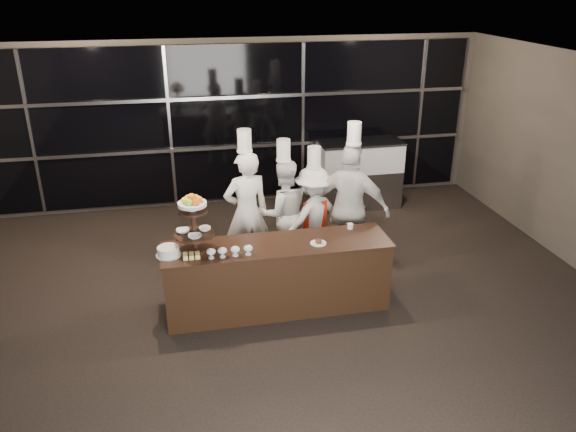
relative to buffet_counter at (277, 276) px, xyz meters
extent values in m
plane|color=black|center=(-0.01, -1.16, -0.47)|extent=(10.00, 10.00, 0.00)
plane|color=black|center=(-0.01, -1.16, 2.53)|extent=(10.00, 10.00, 0.00)
plane|color=#473F38|center=(-0.01, 3.84, 1.03)|extent=(9.00, 0.00, 9.00)
cube|color=black|center=(-0.01, 3.78, 1.03)|extent=(8.60, 0.04, 2.80)
cube|color=#A5A5AA|center=(-0.01, 3.73, 0.63)|extent=(8.60, 0.06, 0.06)
cube|color=#A5A5AA|center=(-0.01, 3.73, 1.53)|extent=(8.60, 0.06, 0.06)
cube|color=#A5A5AA|center=(-3.51, 3.75, 1.03)|extent=(0.05, 0.05, 2.80)
cube|color=#A5A5AA|center=(-1.21, 3.75, 1.03)|extent=(0.05, 0.05, 2.80)
cube|color=#A5A5AA|center=(1.19, 3.75, 1.03)|extent=(0.05, 0.05, 2.80)
cube|color=#A5A5AA|center=(3.49, 3.75, 1.03)|extent=(0.05, 0.05, 2.80)
cube|color=black|center=(0.00, 0.00, -0.02)|extent=(2.80, 0.70, 0.90)
cube|color=black|center=(0.00, 0.00, 0.44)|extent=(2.84, 0.74, 0.03)
cylinder|color=black|center=(-1.00, 0.00, 0.47)|extent=(0.24, 0.24, 0.03)
cylinder|color=black|center=(-1.00, 0.00, 0.80)|extent=(0.06, 0.06, 0.70)
cylinder|color=black|center=(-1.00, 0.00, 0.67)|extent=(0.48, 0.48, 0.02)
cylinder|color=black|center=(-1.00, 0.00, 0.97)|extent=(0.34, 0.34, 0.02)
cylinder|color=white|center=(-1.00, 0.00, 1.02)|extent=(0.10, 0.10, 0.06)
cylinder|color=white|center=(-1.00, 0.00, 1.07)|extent=(0.34, 0.34, 0.04)
sphere|color=orange|center=(-0.92, 0.00, 1.11)|extent=(0.09, 0.09, 0.09)
sphere|color=#70A42A|center=(-0.96, 0.07, 1.11)|extent=(0.09, 0.09, 0.09)
sphere|color=#FC5915|center=(-1.04, 0.07, 1.11)|extent=(0.09, 0.09, 0.09)
sphere|color=yellow|center=(-1.08, 0.00, 1.11)|extent=(0.09, 0.09, 0.09)
sphere|color=#97C432|center=(-1.04, -0.07, 1.11)|extent=(0.09, 0.09, 0.09)
sphere|color=orange|center=(-0.96, -0.07, 1.11)|extent=(0.09, 0.09, 0.09)
sphere|color=orange|center=(-1.00, 0.00, 1.15)|extent=(0.09, 0.09, 0.09)
imported|color=white|center=(-1.13, 0.06, 0.71)|extent=(0.16, 0.16, 0.04)
imported|color=white|center=(-0.87, 0.06, 0.71)|extent=(0.15, 0.15, 0.05)
imported|color=white|center=(-1.00, -0.12, 0.71)|extent=(0.16, 0.16, 0.04)
cylinder|color=silver|center=(-0.83, -0.22, 0.46)|extent=(0.07, 0.07, 0.01)
cylinder|color=silver|center=(-0.83, -0.22, 0.49)|extent=(0.02, 0.02, 0.05)
ellipsoid|color=silver|center=(-0.83, -0.22, 0.54)|extent=(0.11, 0.11, 0.08)
ellipsoid|color=green|center=(-0.83, -0.22, 0.54)|extent=(0.08, 0.08, 0.05)
cylinder|color=silver|center=(-0.70, -0.22, 0.46)|extent=(0.07, 0.07, 0.01)
cylinder|color=silver|center=(-0.70, -0.22, 0.49)|extent=(0.02, 0.02, 0.05)
ellipsoid|color=silver|center=(-0.70, -0.22, 0.54)|extent=(0.11, 0.11, 0.08)
ellipsoid|color=#DC4427|center=(-0.70, -0.22, 0.54)|extent=(0.08, 0.08, 0.05)
cylinder|color=silver|center=(-0.54, -0.22, 0.46)|extent=(0.07, 0.07, 0.01)
cylinder|color=silver|center=(-0.54, -0.22, 0.49)|extent=(0.02, 0.02, 0.05)
ellipsoid|color=silver|center=(-0.54, -0.22, 0.54)|extent=(0.11, 0.11, 0.08)
ellipsoid|color=beige|center=(-0.54, -0.22, 0.54)|extent=(0.08, 0.08, 0.05)
cylinder|color=silver|center=(-0.39, -0.22, 0.46)|extent=(0.07, 0.07, 0.01)
cylinder|color=silver|center=(-0.39, -0.22, 0.49)|extent=(0.02, 0.02, 0.05)
ellipsoid|color=silver|center=(-0.39, -0.22, 0.54)|extent=(0.11, 0.11, 0.08)
ellipsoid|color=#481F15|center=(-0.39, -0.22, 0.54)|extent=(0.08, 0.08, 0.05)
cylinder|color=white|center=(-1.32, -0.05, 0.46)|extent=(0.30, 0.30, 0.01)
cylinder|color=white|center=(-1.32, -0.05, 0.51)|extent=(0.26, 0.26, 0.10)
cube|color=#F8E179|center=(-1.13, -0.20, 0.48)|extent=(0.06, 0.05, 0.05)
cube|color=#F8E179|center=(-1.06, -0.20, 0.48)|extent=(0.06, 0.05, 0.05)
cube|color=#F8E179|center=(-0.99, -0.20, 0.48)|extent=(0.05, 0.05, 0.05)
cube|color=#F8E179|center=(-1.13, -0.13, 0.48)|extent=(0.06, 0.06, 0.05)
cube|color=#F8E179|center=(-1.06, -0.13, 0.48)|extent=(0.06, 0.06, 0.05)
cube|color=#F8E179|center=(-0.99, -0.13, 0.48)|extent=(0.05, 0.06, 0.05)
cylinder|color=white|center=(0.50, -0.10, 0.46)|extent=(0.20, 0.20, 0.01)
cylinder|color=#4C2814|center=(0.50, -0.10, 0.49)|extent=(0.08, 0.08, 0.04)
cylinder|color=white|center=(1.02, 0.25, 0.49)|extent=(0.08, 0.08, 0.07)
cube|color=#A5A5AA|center=(2.12, 3.14, -0.12)|extent=(1.48, 0.64, 0.70)
cube|color=silver|center=(2.12, 3.14, 0.48)|extent=(1.48, 0.64, 0.50)
cube|color=#FFC67F|center=(2.12, 3.14, 0.48)|extent=(1.38, 0.53, 0.40)
cube|color=#A5A5AA|center=(2.12, 3.14, 0.75)|extent=(1.50, 0.66, 0.04)
imported|color=white|center=(-0.23, 1.11, 0.43)|extent=(0.73, 0.56, 1.80)
cylinder|color=white|center=(-0.23, 1.11, 1.48)|extent=(0.19, 0.19, 0.30)
cylinder|color=white|center=(-0.23, 1.11, 1.34)|extent=(0.21, 0.21, 0.03)
imported|color=silver|center=(0.33, 1.23, 0.33)|extent=(0.81, 0.66, 1.60)
cylinder|color=white|center=(0.33, 1.23, 1.28)|extent=(0.19, 0.19, 0.30)
cylinder|color=white|center=(0.33, 1.23, 1.13)|extent=(0.21, 0.21, 0.03)
imported|color=silver|center=(0.74, 1.11, 0.29)|extent=(1.12, 0.93, 1.50)
cylinder|color=white|center=(0.74, 1.11, 1.19)|extent=(0.19, 0.19, 0.30)
cylinder|color=white|center=(0.74, 1.11, 1.04)|extent=(0.21, 0.21, 0.03)
cube|color=#A41D0C|center=(0.74, 0.99, 0.29)|extent=(0.34, 0.03, 0.56)
imported|color=silver|center=(1.21, 0.84, 0.48)|extent=(1.18, 0.98, 1.89)
cylinder|color=white|center=(1.21, 0.84, 1.57)|extent=(0.19, 0.19, 0.30)
cylinder|color=white|center=(1.21, 0.84, 1.43)|extent=(0.21, 0.21, 0.03)
camera|label=1|loc=(-1.13, -6.14, 3.52)|focal=35.00mm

